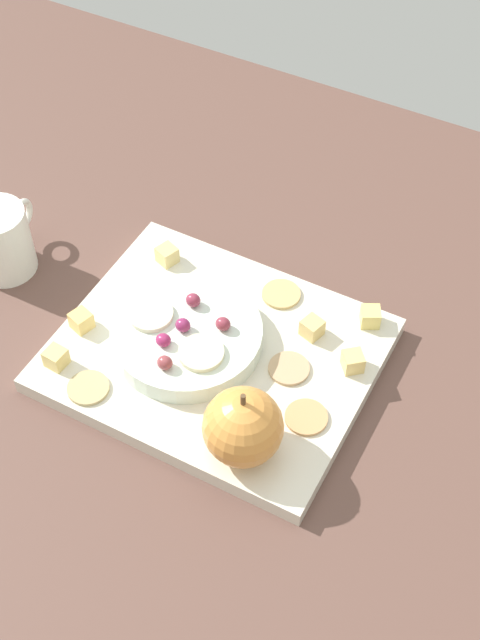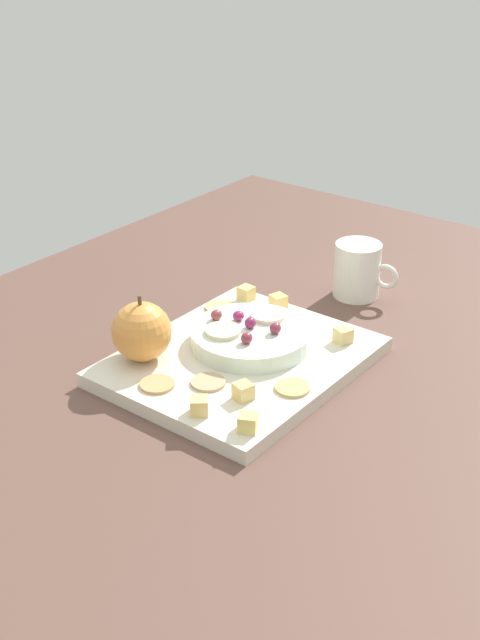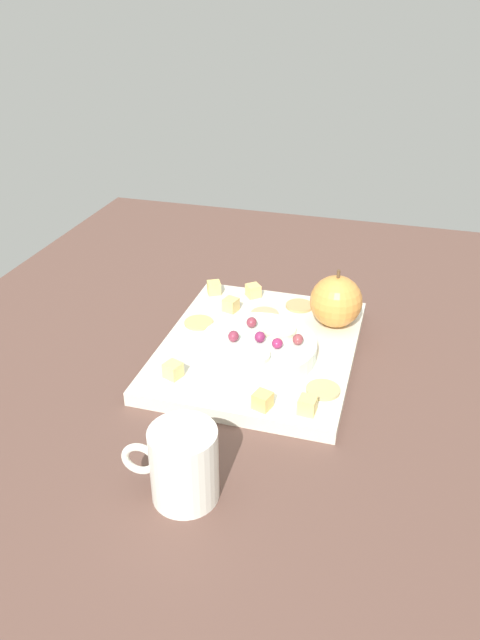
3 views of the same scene
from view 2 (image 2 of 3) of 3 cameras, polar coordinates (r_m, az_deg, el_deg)
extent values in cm
cube|color=brown|center=(114.25, 1.80, -3.63)|extent=(128.08, 101.48, 4.54)
cube|color=silver|center=(110.37, 0.03, -2.85)|extent=(33.06, 27.13, 1.97)
cylinder|color=white|center=(111.81, 0.74, -1.16)|extent=(16.21, 16.21, 2.33)
sphere|color=#E59442|center=(108.05, -6.74, -0.79)|extent=(7.84, 7.84, 7.84)
cylinder|color=brown|center=(106.01, -6.88, 1.37)|extent=(0.50, 0.50, 1.20)
cube|color=#E3C274|center=(100.25, 0.23, -4.90)|extent=(2.58, 2.58, 2.07)
cube|color=#EFCD74|center=(124.27, 0.42, 1.85)|extent=(2.22, 2.22, 2.07)
cube|color=#EFCC75|center=(97.69, -2.81, -5.89)|extent=(2.91, 2.91, 2.07)
cube|color=#F4C66B|center=(121.80, 2.63, 1.26)|extent=(2.59, 2.59, 2.07)
cube|color=#E5C579|center=(113.35, 7.06, -1.04)|extent=(2.66, 2.66, 2.07)
cube|color=#EBD572|center=(94.73, 0.53, -7.03)|extent=(2.79, 2.79, 2.07)
cylinder|color=tan|center=(102.71, 3.61, -4.65)|extent=(4.38, 4.38, 0.40)
cylinder|color=tan|center=(103.69, -5.68, -4.40)|extent=(4.38, 4.38, 0.40)
cylinder|color=tan|center=(103.81, -2.30, -4.23)|extent=(4.38, 4.38, 0.40)
cylinder|color=tan|center=(121.93, -1.38, 0.88)|extent=(4.38, 4.38, 0.40)
ellipsoid|color=maroon|center=(107.56, 0.43, -1.23)|extent=(1.65, 1.48, 1.48)
ellipsoid|color=#8A2F45|center=(109.88, 2.40, -0.58)|extent=(1.65, 1.48, 1.54)
ellipsoid|color=#9A2657|center=(113.05, -0.19, 0.24)|extent=(1.65, 1.48, 1.37)
ellipsoid|color=#903E42|center=(113.42, -1.62, 0.36)|extent=(1.65, 1.48, 1.48)
ellipsoid|color=#892756|center=(111.21, 0.71, -0.20)|extent=(1.65, 1.48, 1.53)
cylinder|color=beige|center=(114.28, 1.92, 0.32)|extent=(4.81, 4.81, 0.60)
cylinder|color=beige|center=(110.19, -1.16, -0.75)|extent=(4.81, 4.81, 0.60)
cylinder|color=white|center=(130.09, 8.02, 3.41)|extent=(7.15, 7.15, 8.61)
torus|color=white|center=(128.46, 9.95, 2.94)|extent=(1.22, 4.06, 4.00)
camera|label=1|loc=(1.19, -34.76, 32.44)|focal=48.89mm
camera|label=3|loc=(1.66, 11.37, 23.96)|focal=33.87mm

